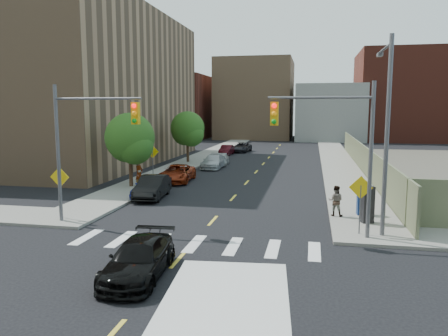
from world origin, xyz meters
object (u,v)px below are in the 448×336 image
at_px(parked_car_maroon, 227,150).
at_px(black_sedan, 139,259).
at_px(parked_car_red, 177,173).
at_px(parked_car_grey, 241,147).
at_px(parked_car_blue, 150,186).
at_px(pedestrian_west, 139,173).
at_px(parked_car_silver, 214,162).
at_px(mailbox, 363,202).
at_px(parked_car_white, 221,159).
at_px(parked_car_black, 153,187).
at_px(pedestrian_east, 336,201).
at_px(payphone, 368,204).

relative_size(parked_car_maroon, black_sedan, 0.84).
distance_m(parked_car_red, parked_car_grey, 24.59).
height_order(parked_car_blue, parked_car_maroon, parked_car_blue).
bearing_deg(pedestrian_west, parked_car_silver, -2.66).
bearing_deg(mailbox, parked_car_white, 116.07).
height_order(parked_car_black, parked_car_red, parked_car_black).
distance_m(parked_car_grey, pedestrian_west, 28.05).
relative_size(parked_car_black, parked_car_maroon, 1.20).
distance_m(parked_car_white, pedestrian_east, 23.04).
bearing_deg(mailbox, black_sedan, -134.58).
xyz_separation_m(parked_car_black, parked_car_white, (0.95, 17.38, -0.12)).
distance_m(parked_car_blue, black_sedan, 14.14).
xyz_separation_m(parked_car_black, parked_car_grey, (0.86, 30.91, -0.11)).
bearing_deg(parked_car_grey, parked_car_silver, -84.78).
bearing_deg(parked_car_maroon, parked_car_blue, -88.76).
xyz_separation_m(parked_car_maroon, payphone, (13.29, -31.14, 0.46)).
distance_m(parked_car_maroon, pedestrian_west, 23.94).
relative_size(parked_car_black, parked_car_silver, 0.97).
distance_m(parked_car_blue, parked_car_maroon, 26.43).
bearing_deg(parked_car_black, mailbox, -16.94).
bearing_deg(parked_car_grey, mailbox, -64.65).
xyz_separation_m(mailbox, pedestrian_west, (-15.08, 5.60, 0.25)).
height_order(parked_car_black, pedestrian_east, pedestrian_east).
relative_size(parked_car_red, parked_car_white, 1.35).
bearing_deg(payphone, parked_car_maroon, 96.82).
height_order(parked_car_blue, parked_car_white, parked_car_blue).
bearing_deg(parked_car_blue, payphone, -22.28).
bearing_deg(pedestrian_east, parked_car_silver, -49.14).
bearing_deg(parked_car_black, pedestrian_east, -20.98).
distance_m(payphone, pedestrian_east, 1.87).
distance_m(parked_car_maroon, payphone, 33.86).
relative_size(parked_car_black, parked_car_red, 0.91).
xyz_separation_m(parked_car_silver, black_sedan, (3.58, -27.56, -0.02)).
relative_size(parked_car_black, parked_car_grey, 0.99).
bearing_deg(parked_car_silver, pedestrian_east, -57.78).
bearing_deg(parked_car_red, parked_car_black, -90.44).
bearing_deg(parked_car_grey, parked_car_maroon, -101.19).
bearing_deg(parked_car_blue, pedestrian_east, -19.69).
bearing_deg(parked_car_maroon, parked_car_silver, -83.54).
xyz_separation_m(parked_car_silver, parked_car_white, (0.18, 2.69, -0.05)).
xyz_separation_m(parked_car_black, parked_car_red, (-0.35, 6.35, -0.06)).
relative_size(parked_car_red, black_sedan, 1.10).
height_order(parked_car_red, parked_car_silver, parked_car_red).
bearing_deg(parked_car_white, parked_car_grey, 85.34).
bearing_deg(payphone, parked_car_grey, 92.67).
bearing_deg(parked_car_blue, black_sedan, -73.34).
distance_m(payphone, pedestrian_west, 16.77).
height_order(parked_car_blue, parked_car_silver, parked_car_blue).
bearing_deg(parked_car_grey, parked_car_white, -84.06).
height_order(parked_car_white, black_sedan, black_sedan).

